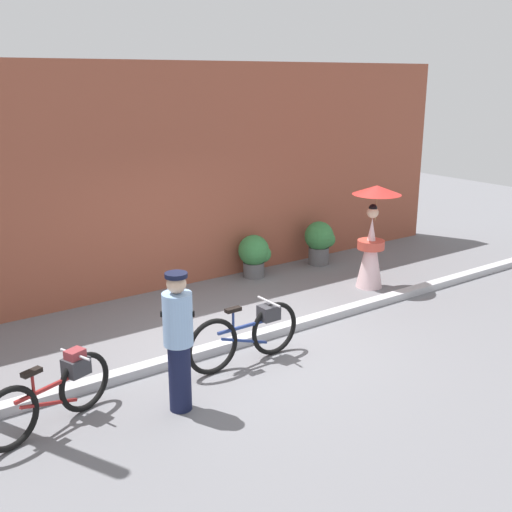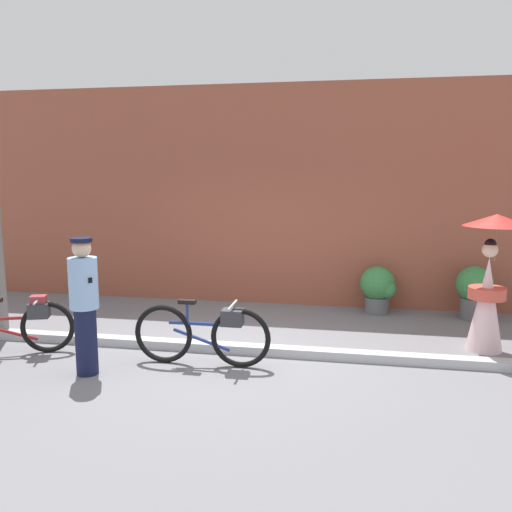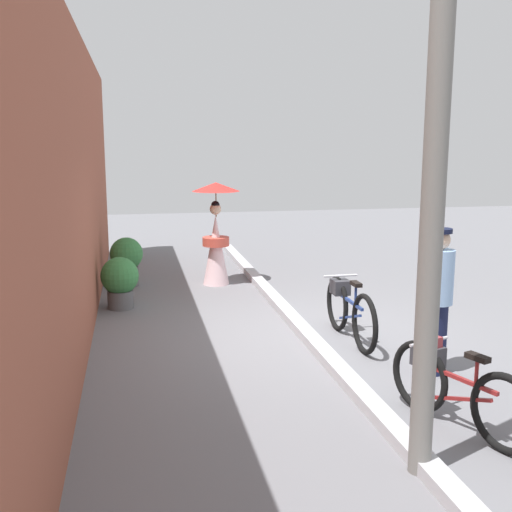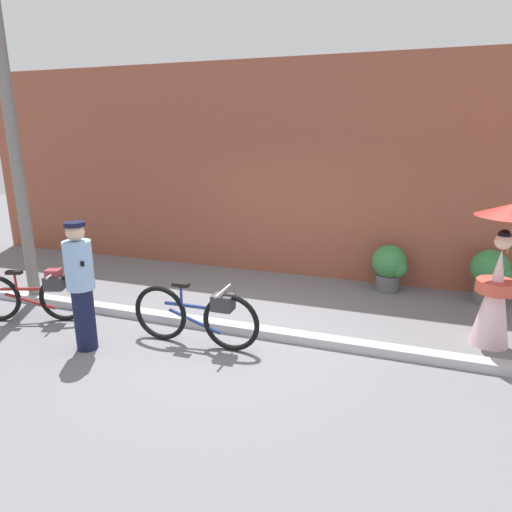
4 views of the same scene
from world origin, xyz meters
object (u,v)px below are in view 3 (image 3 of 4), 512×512
potted_plant_by_door (127,258)px  bicycle_near_officer (453,385)px  person_officer (437,297)px  utility_pole (435,169)px  bicycle_far_side (349,309)px  potted_plant_small (121,280)px  person_with_parasol (216,232)px

potted_plant_by_door → bicycle_near_officer: bearing=-155.3°
person_officer → utility_pole: (-1.96, 1.12, 1.51)m
bicycle_near_officer → bicycle_far_side: bearing=1.4°
person_officer → potted_plant_small: person_officer is taller
bicycle_near_officer → potted_plant_by_door: (6.41, 2.95, 0.09)m
bicycle_far_side → potted_plant_by_door: 4.77m
bicycle_near_officer → potted_plant_by_door: bearing=24.7°
bicycle_far_side → potted_plant_by_door: bearing=37.3°
potted_plant_by_door → utility_pole: utility_pole is taller
bicycle_near_officer → person_officer: person_officer is taller
person_with_parasol → utility_pole: bearing=-174.2°
bicycle_near_officer → person_with_parasol: bearing=12.1°
person_officer → potted_plant_by_door: bearing=33.9°
potted_plant_small → person_with_parasol: bearing=-51.0°
person_with_parasol → utility_pole: (-6.89, -0.70, 1.43)m
bicycle_far_side → potted_plant_small: (2.23, 2.98, 0.03)m
person_with_parasol → potted_plant_by_door: (0.18, 1.61, -0.47)m
bicycle_far_side → bicycle_near_officer: bearing=-178.6°
person_officer → utility_pole: size_ratio=0.35×
bicycle_far_side → utility_pole: utility_pole is taller
bicycle_far_side → person_with_parasol: person_with_parasol is taller
potted_plant_small → person_officer: bearing=-135.2°
person_officer → person_with_parasol: size_ratio=0.89×
potted_plant_by_door → potted_plant_small: size_ratio=1.09×
bicycle_far_side → person_officer: person_officer is taller
person_officer → utility_pole: 2.72m
bicycle_near_officer → potted_plant_small: size_ratio=1.95×
person_with_parasol → potted_plant_by_door: bearing=83.6°
person_with_parasol → potted_plant_small: 2.25m
person_officer → person_with_parasol: 5.26m
person_officer → potted_plant_small: 5.03m
potted_plant_by_door → potted_plant_small: bearing=176.5°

